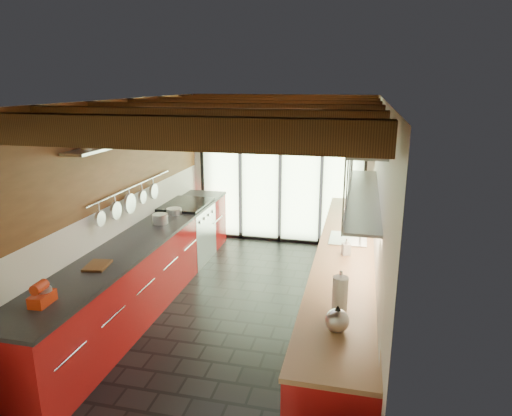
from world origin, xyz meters
name	(u,v)px	position (x,y,z in m)	size (l,w,h in m)	color
ground	(241,310)	(0.00, 0.00, 0.00)	(5.50, 5.50, 0.00)	black
room_shell	(240,183)	(0.00, 0.00, 1.65)	(5.50, 5.50, 5.50)	silver
ceiling_beams	(247,111)	(0.00, 0.38, 2.46)	(3.14, 5.06, 4.90)	#593316
glass_door	(280,150)	(0.00, 2.69, 1.66)	(2.95, 0.10, 2.90)	#C6EAAD
left_counter	(146,268)	(-1.28, 0.00, 0.46)	(0.68, 5.00, 0.92)	#A61313
range_stove	(187,233)	(-1.28, 1.45, 0.47)	(0.66, 0.90, 0.97)	silver
right_counter	(345,287)	(1.27, 0.00, 0.46)	(0.68, 5.00, 0.92)	#A61313
sink_assembly	(349,236)	(1.29, 0.40, 0.96)	(0.45, 0.52, 0.43)	silver
upper_cabinets_right	(366,167)	(1.43, 0.30, 1.85)	(0.34, 3.00, 3.00)	silver
left_wall_fixtures	(132,160)	(-1.47, 0.18, 1.85)	(0.28, 2.60, 0.96)	silver
stand_mixer	(42,295)	(-1.27, -1.94, 1.01)	(0.15, 0.25, 0.22)	red
pot_large	(160,219)	(-1.27, 0.48, 0.99)	(0.21, 0.21, 0.13)	silver
pot_small	(174,211)	(-1.27, 0.96, 0.96)	(0.22, 0.22, 0.09)	silver
cutting_board	(97,266)	(-1.27, -1.08, 0.93)	(0.22, 0.31, 0.03)	brown
kettle	(337,319)	(1.27, -1.80, 1.02)	(0.19, 0.23, 0.22)	silver
paper_towel	(340,294)	(1.27, -1.46, 1.07)	(0.16, 0.16, 0.36)	white
soap_bottle	(346,246)	(1.27, -0.13, 1.02)	(0.09, 0.09, 0.19)	silver
bowl	(351,211)	(1.27, 1.64, 0.95)	(0.22, 0.22, 0.06)	silver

